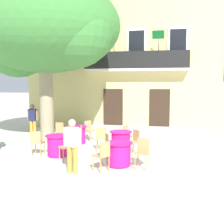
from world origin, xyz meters
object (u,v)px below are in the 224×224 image
Objects in this scene: cafe_chair_near_tree_1 at (37,141)px; cafe_chair_front_2 at (79,135)px; cafe_table_near_tree at (58,145)px; cafe_chair_far_side_0 at (142,151)px; cafe_chair_near_tree_2 at (68,145)px; cafe_chair_middle_2 at (134,140)px; cafe_chair_near_tree_0 at (69,138)px; cafe_chair_middle_0 at (128,134)px; cafe_chair_front_0 at (89,129)px; pedestrian_by_tree at (72,143)px; cafe_table_front at (77,135)px; pedestrian_mid_plaza at (33,119)px; cafe_chair_far_side_1 at (110,145)px; cafe_table_middle at (121,141)px; plane_tree at (43,31)px; cafe_chair_far_side_2 at (103,154)px; cafe_chair_middle_1 at (101,137)px; cafe_table_far_side at (119,154)px; cafe_chair_front_1 at (61,131)px.

cafe_chair_front_2 is at bearing 55.82° from cafe_chair_near_tree_1.
cafe_table_near_tree is 0.95× the size of cafe_chair_far_side_0.
cafe_chair_near_tree_2 and cafe_chair_middle_2 have the same top height.
cafe_chair_middle_0 is at bearing 30.36° from cafe_chair_near_tree_0.
cafe_chair_middle_2 and cafe_chair_front_0 have the same top height.
cafe_chair_near_tree_1 is 2.55m from pedestrian_by_tree.
cafe_table_front is (-2.27, 0.16, -0.14)m from cafe_chair_middle_0.
pedestrian_by_tree is at bearing -153.79° from cafe_chair_far_side_0.
cafe_chair_front_2 is at bearing -27.58° from pedestrian_mid_plaza.
cafe_chair_far_side_1 is at bearing -48.81° from cafe_table_front.
cafe_table_middle is 0.54× the size of pedestrian_by_tree.
cafe_chair_near_tree_0 is at bearing -44.79° from plane_tree.
pedestrian_mid_plaza is at bearing 177.89° from cafe_chair_front_0.
pedestrian_by_tree is (-1.49, -2.51, 0.37)m from cafe_chair_middle_2.
cafe_table_front is 2.64m from pedestrian_mid_plaza.
cafe_table_middle is 0.95× the size of cafe_chair_far_side_0.
cafe_chair_near_tree_2 is at bearing -40.16° from cafe_table_near_tree.
cafe_chair_near_tree_0 is at bearing 77.28° from cafe_table_near_tree.
pedestrian_mid_plaza is at bearing 136.16° from cafe_chair_far_side_2.
cafe_chair_middle_1 is 1.00× the size of cafe_chair_front_0.
cafe_chair_middle_2 reaches higher than cafe_table_far_side.
cafe_chair_middle_2 is 2.46m from cafe_chair_front_2.
cafe_chair_far_side_1 is (1.60, -2.90, 0.00)m from cafe_chair_front_0.
cafe_chair_near_tree_2 is at bearing -149.29° from cafe_chair_middle_2.
cafe_chair_front_0 is at bearing -2.11° from pedestrian_mid_plaza.
cafe_chair_middle_1 is at bearing 14.52° from cafe_chair_near_tree_0.
cafe_chair_near_tree_1 is at bearing -108.45° from cafe_table_front.
cafe_table_near_tree is at bearing -139.10° from cafe_chair_middle_0.
cafe_table_middle is 0.95× the size of cafe_chair_front_2.
cafe_chair_far_side_1 is (1.80, -0.85, 0.00)m from cafe_chair_near_tree_0.
cafe_chair_near_tree_1 is at bearing 168.61° from cafe_table_far_side.
cafe_chair_near_tree_0 is 1.05× the size of cafe_table_middle.
cafe_chair_front_1 is at bearing -150.25° from cafe_chair_front_0.
cafe_chair_near_tree_1 is 1.00× the size of cafe_chair_front_2.
cafe_chair_near_tree_2 is 1.05× the size of cafe_table_far_side.
cafe_chair_far_side_2 is at bearing -43.84° from pedestrian_mid_plaza.
cafe_chair_front_2 and cafe_chair_far_side_1 have the same top height.
cafe_table_front is at bearing -13.84° from plane_tree.
plane_tree is at bearing 150.79° from cafe_chair_front_2.
pedestrian_by_tree reaches higher than cafe_chair_near_tree_2.
cafe_table_near_tree is at bearing -97.50° from cafe_chair_front_0.
cafe_table_front is at bearing 89.89° from cafe_table_near_tree.
cafe_chair_front_2 is at bearing 105.32° from pedestrian_by_tree.
cafe_chair_front_2 is at bearing 78.29° from cafe_chair_near_tree_0.
cafe_chair_far_side_0 is at bearing -27.34° from cafe_chair_near_tree_0.
pedestrian_mid_plaza is (-2.64, 2.16, 0.39)m from cafe_chair_near_tree_0.
cafe_chair_near_tree_2 is at bearing 115.77° from pedestrian_by_tree.
cafe_chair_front_0 is 1.05× the size of cafe_table_far_side.
cafe_chair_middle_2 is at bearing -39.69° from cafe_table_middle.
plane_tree is at bearing 157.66° from cafe_chair_middle_2.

